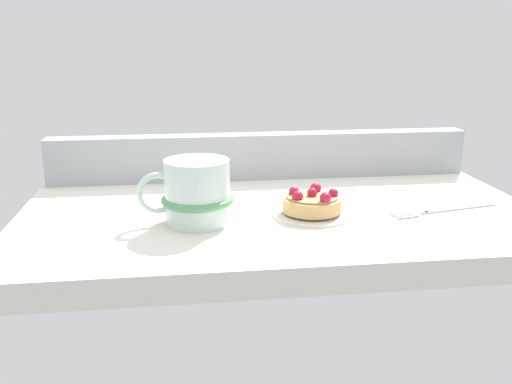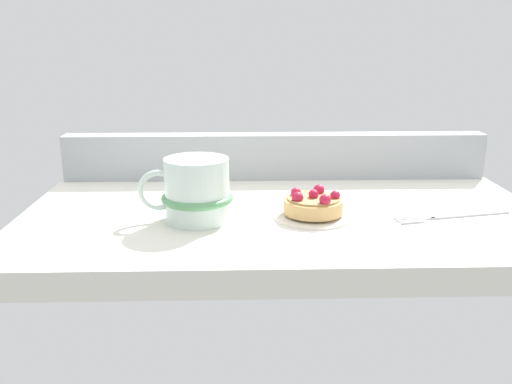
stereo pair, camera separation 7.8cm
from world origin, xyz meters
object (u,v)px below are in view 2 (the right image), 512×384
object	(u,v)px
raspberry_tart	(313,204)
coffee_mug	(196,191)
dessert_plate	(313,215)
dessert_fork	(453,216)

from	to	relation	value
raspberry_tart	coffee_mug	xyz separation A→B (cm)	(-16.64, -0.99, 2.34)
dessert_plate	dessert_fork	distance (cm)	20.08
raspberry_tart	dessert_fork	xyz separation A→B (cm)	(20.06, -0.72, -1.72)
dessert_plate	raspberry_tart	distance (cm)	1.68
dessert_plate	raspberry_tart	world-z (taller)	raspberry_tart
dessert_plate	coffee_mug	xyz separation A→B (cm)	(-16.63, -1.01, 4.02)
dessert_plate	coffee_mug	bearing A→B (deg)	-176.53
coffee_mug	raspberry_tart	bearing A→B (deg)	3.40
dessert_fork	coffee_mug	bearing A→B (deg)	-179.59
dessert_plate	raspberry_tart	size ratio (longest dim) A/B	1.35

